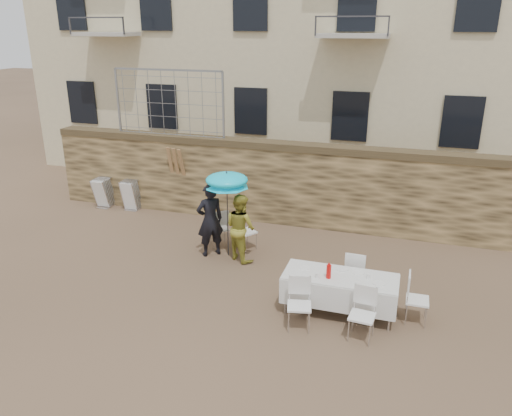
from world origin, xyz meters
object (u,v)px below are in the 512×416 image
(umbrella, at_px, (227,183))
(banquet_table, at_px, (340,278))
(chair_stack_left, at_px, (107,190))
(chair_stack_right, at_px, (134,193))
(table_chair_front_right, at_px, (362,315))
(table_chair_side, at_px, (418,299))
(man_suit, at_px, (210,220))
(woman_dress, at_px, (240,227))
(couple_chair_right, at_px, (246,231))
(soda_bottle, at_px, (329,272))
(table_chair_back, at_px, (356,272))
(couple_chair_left, at_px, (219,227))
(table_chair_front_left, at_px, (299,305))

(umbrella, xyz_separation_m, banquet_table, (2.88, -1.72, -1.07))
(banquet_table, bearing_deg, umbrella, 149.16)
(chair_stack_left, bearing_deg, banquet_table, -27.33)
(chair_stack_left, distance_m, chair_stack_right, 0.90)
(table_chair_front_right, relative_size, chair_stack_left, 1.04)
(banquet_table, bearing_deg, table_chair_side, 4.09)
(man_suit, height_order, woman_dress, man_suit)
(couple_chair_right, height_order, table_chair_front_right, same)
(soda_bottle, height_order, table_chair_side, soda_bottle)
(table_chair_front_right, relative_size, table_chair_back, 1.00)
(couple_chair_right, xyz_separation_m, banquet_table, (2.58, -2.17, 0.25))
(woman_dress, distance_m, table_chair_side, 4.22)
(chair_stack_left, xyz_separation_m, chair_stack_right, (0.90, 0.00, 0.00))
(table_chair_front_right, distance_m, chair_stack_right, 8.56)
(couple_chair_right, bearing_deg, couple_chair_left, 34.17)
(umbrella, height_order, table_chair_back, umbrella)
(soda_bottle, height_order, chair_stack_right, soda_bottle)
(couple_chair_left, xyz_separation_m, soda_bottle, (3.08, -2.32, 0.43))
(table_chair_front_right, distance_m, chair_stack_left, 9.33)
(table_chair_back, distance_m, table_chair_side, 1.39)
(couple_chair_left, bearing_deg, umbrella, 95.15)
(chair_stack_left, bearing_deg, table_chair_back, -21.83)
(woman_dress, bearing_deg, chair_stack_right, 2.42)
(table_chair_front_right, xyz_separation_m, table_chair_side, (0.90, 0.85, 0.00))
(man_suit, relative_size, couple_chair_right, 1.83)
(chair_stack_right, bearing_deg, table_chair_front_right, -33.03)
(umbrella, xyz_separation_m, table_chair_front_left, (2.28, -2.47, -1.32))
(couple_chair_left, height_order, table_chair_side, same)
(couple_chair_left, xyz_separation_m, table_chair_side, (4.68, -2.07, 0.00))
(couple_chair_left, xyz_separation_m, table_chair_front_left, (2.68, -2.92, 0.00))
(couple_chair_right, distance_m, table_chair_side, 4.48)
(man_suit, distance_m, umbrella, 1.01)
(chair_stack_left, bearing_deg, table_chair_side, -23.03)
(banquet_table, relative_size, table_chair_back, 2.19)
(couple_chair_left, bearing_deg, soda_bottle, 106.53)
(soda_bottle, distance_m, table_chair_front_left, 0.84)
(soda_bottle, bearing_deg, table_chair_side, 8.88)
(umbrella, xyz_separation_m, couple_chair_left, (-0.40, 0.45, -1.32))
(table_chair_front_left, relative_size, table_chair_side, 1.00)
(table_chair_front_left, bearing_deg, chair_stack_left, 133.05)
(table_chair_front_right, relative_size, table_chair_side, 1.00)
(woman_dress, relative_size, table_chair_side, 1.65)
(umbrella, bearing_deg, soda_bottle, -34.90)
(couple_chair_left, bearing_deg, table_chair_front_right, 105.83)
(table_chair_side, bearing_deg, chair_stack_right, 64.43)
(couple_chair_left, distance_m, table_chair_front_left, 3.96)
(table_chair_front_left, bearing_deg, table_chair_side, 9.85)
(couple_chair_right, height_order, table_chair_side, same)
(umbrella, distance_m, table_chair_front_right, 4.39)
(couple_chair_left, relative_size, table_chair_back, 1.00)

